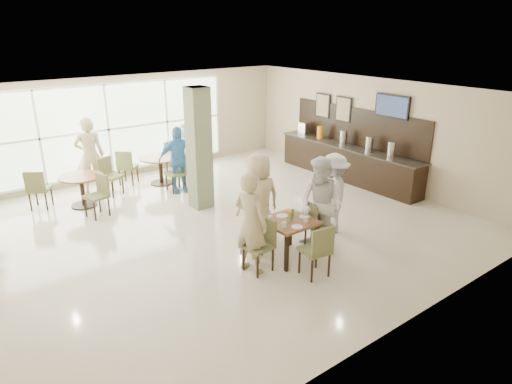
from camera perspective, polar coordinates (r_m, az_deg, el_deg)
ground at (r=9.82m, az=-5.20°, el=-4.35°), size 10.00×10.00×0.00m
room_shell at (r=9.24m, az=-5.53°, el=5.30°), size 10.00×10.00×10.00m
window_bank at (r=13.05m, az=-17.98°, el=7.43°), size 7.00×0.04×7.00m
column at (r=10.51m, az=-7.12°, el=5.36°), size 0.45×0.45×2.80m
main_table at (r=8.29m, az=4.14°, el=-4.21°), size 0.86×0.86×0.75m
round_table_left at (r=11.46m, az=-20.97°, el=0.96°), size 1.00×1.00×0.75m
round_table_right at (r=12.52m, az=-11.88°, el=3.57°), size 1.10×1.10×0.75m
chairs_main_table at (r=8.36m, az=4.08°, el=-5.29°), size 1.98×2.07×0.95m
chairs_table_left at (r=11.47m, az=-20.83°, el=0.60°), size 2.27×1.88×0.95m
chairs_table_right at (r=12.60m, az=-11.95°, el=3.20°), size 1.97×1.83×0.95m
tabletop_clutter at (r=8.23m, az=4.31°, el=-3.17°), size 0.75×0.73×0.21m
buffet_counter at (r=12.89m, az=11.38°, el=3.99°), size 0.64×4.70×1.95m
wall_tv at (r=12.06m, az=16.65°, el=10.23°), size 0.06×1.00×0.58m
framed_art_a at (r=13.11m, az=10.88°, el=10.11°), size 0.05×0.55×0.70m
framed_art_b at (r=13.65m, az=8.36°, el=10.65°), size 0.05×0.55×0.70m
teen_left at (r=7.74m, az=-0.67°, el=-3.87°), size 0.58×0.75×1.82m
teen_far at (r=8.83m, az=0.33°, el=-0.80°), size 0.96×0.64×1.80m
teen_right at (r=8.54m, az=8.12°, el=-1.67°), size 0.81×0.98×1.82m
teen_standing at (r=9.43m, az=9.63°, el=-0.16°), size 1.14×1.23×1.66m
adult_a at (r=11.73m, az=-9.76°, el=4.01°), size 1.09×0.76×1.70m
adult_b at (r=12.81m, az=-8.65°, el=5.16°), size 0.89×1.56×1.58m
adult_standing at (r=12.22m, az=-20.06°, el=4.31°), size 0.82×0.66×1.95m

